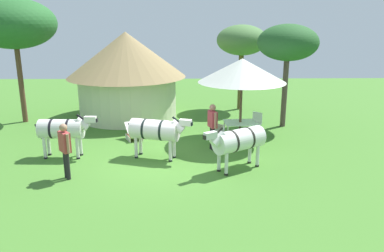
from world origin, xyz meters
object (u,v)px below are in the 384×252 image
(striped_lounge_chair, at_px, (134,133))
(acacia_tree_left_background, at_px, (242,41))
(thatched_hut, at_px, (127,71))
(patio_chair_west_end, at_px, (256,122))
(acacia_tree_far_lawn, at_px, (14,24))
(zebra_toward_hut, at_px, (63,129))
(zebra_by_umbrella, at_px, (156,130))
(standing_watcher, at_px, (65,146))
(patio_dining_table, at_px, (240,124))
(patio_chair_east_end, at_px, (221,133))
(acacia_tree_behind_hut, at_px, (288,43))
(shade_umbrella, at_px, (242,70))
(guest_beside_umbrella, at_px, (212,123))
(zebra_nearest_camera, at_px, (238,140))

(striped_lounge_chair, distance_m, acacia_tree_left_background, 7.87)
(thatched_hut, height_order, acacia_tree_left_background, acacia_tree_left_background)
(thatched_hut, bearing_deg, patio_chair_west_end, -27.21)
(thatched_hut, height_order, acacia_tree_far_lawn, acacia_tree_far_lawn)
(thatched_hut, relative_size, zebra_toward_hut, 2.56)
(zebra_by_umbrella, bearing_deg, standing_watcher, -38.59)
(acacia_tree_far_lawn, bearing_deg, patio_dining_table, -17.16)
(patio_chair_east_end, xyz_separation_m, standing_watcher, (-4.87, -2.87, 0.51))
(patio_chair_west_end, bearing_deg, acacia_tree_behind_hut, -98.48)
(zebra_toward_hut, bearing_deg, shade_umbrella, 107.80)
(guest_beside_umbrella, height_order, standing_watcher, standing_watcher)
(thatched_hut, bearing_deg, acacia_tree_behind_hut, -13.96)
(striped_lounge_chair, relative_size, acacia_tree_far_lawn, 0.17)
(striped_lounge_chair, height_order, acacia_tree_far_lawn, acacia_tree_far_lawn)
(patio_chair_east_end, bearing_deg, standing_watcher, -103.74)
(zebra_nearest_camera, bearing_deg, zebra_toward_hut, 45.63)
(zebra_toward_hut, bearing_deg, zebra_by_umbrella, 89.19)
(shade_umbrella, distance_m, patio_dining_table, 2.10)
(patio_dining_table, distance_m, patio_chair_east_end, 1.16)
(patio_chair_west_end, bearing_deg, striped_lounge_chair, 50.28)
(patio_dining_table, bearing_deg, guest_beside_umbrella, -137.07)
(striped_lounge_chair, height_order, acacia_tree_left_background, acacia_tree_left_background)
(patio_chair_west_end, height_order, standing_watcher, standing_watcher)
(shade_umbrella, bearing_deg, zebra_nearest_camera, -99.33)
(patio_dining_table, xyz_separation_m, acacia_tree_behind_hut, (2.18, 2.00, 2.96))
(shade_umbrella, relative_size, acacia_tree_far_lawn, 0.61)
(acacia_tree_left_background, bearing_deg, guest_beside_umbrella, -106.28)
(acacia_tree_left_background, bearing_deg, acacia_tree_far_lawn, -166.83)
(patio_chair_east_end, relative_size, zebra_toward_hut, 0.42)
(acacia_tree_left_background, distance_m, acacia_tree_far_lawn, 10.61)
(patio_chair_east_end, relative_size, acacia_tree_behind_hut, 0.20)
(zebra_nearest_camera, bearing_deg, shade_umbrella, -41.88)
(thatched_hut, bearing_deg, acacia_tree_left_background, 15.89)
(zebra_nearest_camera, bearing_deg, striped_lounge_chair, 16.79)
(patio_chair_east_end, xyz_separation_m, zebra_nearest_camera, (0.33, -2.22, 0.44))
(zebra_toward_hut, bearing_deg, acacia_tree_far_lawn, -143.71)
(patio_chair_west_end, bearing_deg, acacia_tree_left_background, -47.12)
(zebra_by_umbrella, bearing_deg, patio_chair_east_end, 133.94)
(guest_beside_umbrella, relative_size, striped_lounge_chair, 1.79)
(patio_chair_east_end, height_order, acacia_tree_left_background, acacia_tree_left_background)
(patio_chair_west_end, xyz_separation_m, guest_beside_umbrella, (-1.93, -1.93, 0.50))
(standing_watcher, bearing_deg, acacia_tree_left_background, 106.51)
(shade_umbrella, xyz_separation_m, patio_chair_east_end, (-0.82, -0.80, -2.23))
(zebra_toward_hut, relative_size, acacia_tree_behind_hut, 0.49)
(patio_chair_west_end, height_order, acacia_tree_left_background, acacia_tree_left_background)
(striped_lounge_chair, bearing_deg, zebra_toward_hut, 18.24)
(guest_beside_umbrella, bearing_deg, patio_chair_west_end, 116.37)
(striped_lounge_chair, xyz_separation_m, zebra_by_umbrella, (1.05, -2.10, 0.74))
(patio_chair_east_end, bearing_deg, zebra_toward_hut, -123.97)
(thatched_hut, relative_size, guest_beside_umbrella, 3.28)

